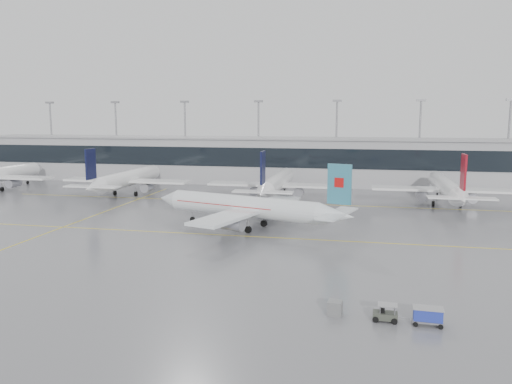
% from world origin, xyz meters
% --- Properties ---
extents(ground, '(320.00, 320.00, 0.00)m').
position_xyz_m(ground, '(0.00, 0.00, 0.00)').
color(ground, slate).
rests_on(ground, ground).
extents(taxi_line_main, '(120.00, 0.25, 0.01)m').
position_xyz_m(taxi_line_main, '(0.00, 0.00, 0.01)').
color(taxi_line_main, yellow).
rests_on(taxi_line_main, ground).
extents(taxi_line_north, '(120.00, 0.25, 0.01)m').
position_xyz_m(taxi_line_north, '(0.00, 30.00, 0.01)').
color(taxi_line_north, yellow).
rests_on(taxi_line_north, ground).
extents(taxi_line_cross, '(0.25, 60.00, 0.01)m').
position_xyz_m(taxi_line_cross, '(-30.00, 15.00, 0.01)').
color(taxi_line_cross, yellow).
rests_on(taxi_line_cross, ground).
extents(terminal, '(180.00, 15.00, 12.00)m').
position_xyz_m(terminal, '(0.00, 62.00, 6.00)').
color(terminal, '#98989C').
rests_on(terminal, ground).
extents(terminal_glass, '(180.00, 0.20, 5.00)m').
position_xyz_m(terminal_glass, '(0.00, 54.45, 7.50)').
color(terminal_glass, black).
rests_on(terminal_glass, ground).
extents(terminal_roof, '(182.00, 16.00, 0.40)m').
position_xyz_m(terminal_roof, '(0.00, 62.00, 12.20)').
color(terminal_roof, gray).
rests_on(terminal_roof, ground).
extents(light_masts, '(156.40, 1.00, 22.60)m').
position_xyz_m(light_masts, '(0.00, 68.00, 13.34)').
color(light_masts, gray).
rests_on(light_masts, ground).
extents(air_canada_jet, '(35.26, 28.65, 11.25)m').
position_xyz_m(air_canada_jet, '(0.43, 4.96, 3.56)').
color(air_canada_jet, silver).
rests_on(air_canada_jet, ground).
extents(parked_jet_b, '(29.64, 36.96, 11.72)m').
position_xyz_m(parked_jet_b, '(-35.00, 33.69, 3.71)').
color(parked_jet_b, white).
rests_on(parked_jet_b, ground).
extents(parked_jet_c, '(29.64, 36.96, 11.72)m').
position_xyz_m(parked_jet_c, '(-0.00, 33.69, 3.71)').
color(parked_jet_c, white).
rests_on(parked_jet_c, ground).
extents(parked_jet_d, '(29.64, 36.96, 11.72)m').
position_xyz_m(parked_jet_d, '(35.00, 33.69, 3.71)').
color(parked_jet_d, white).
rests_on(parked_jet_d, ground).
extents(baggage_tug, '(3.26, 1.44, 1.57)m').
position_xyz_m(baggage_tug, '(20.21, -28.44, 0.55)').
color(baggage_tug, '#393D34').
rests_on(baggage_tug, ground).
extents(baggage_cart, '(2.65, 1.56, 1.59)m').
position_xyz_m(baggage_cart, '(23.81, -28.60, 0.93)').
color(baggage_cart, gray).
rests_on(baggage_cart, ground).
extents(gse_unit, '(1.45, 1.37, 1.30)m').
position_xyz_m(gse_unit, '(15.75, -27.92, 0.65)').
color(gse_unit, slate).
rests_on(gse_unit, ground).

